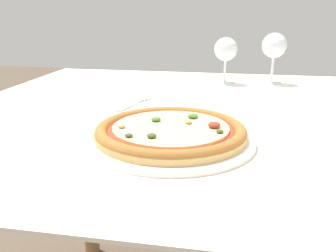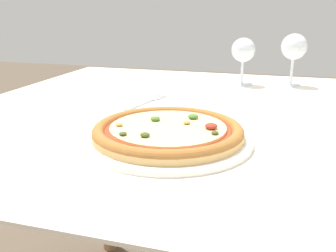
# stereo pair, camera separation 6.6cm
# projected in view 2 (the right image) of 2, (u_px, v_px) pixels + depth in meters

# --- Properties ---
(dining_table) EXTENTS (1.32, 1.05, 0.75)m
(dining_table) POSITION_uv_depth(u_px,v_px,m) (240.00, 149.00, 0.87)
(dining_table) COLOR #997047
(dining_table) RESTS_ON ground_plane
(pizza_plate) EXTENTS (0.30, 0.30, 0.04)m
(pizza_plate) POSITION_uv_depth(u_px,v_px,m) (168.00, 133.00, 0.67)
(pizza_plate) COLOR white
(pizza_plate) RESTS_ON dining_table
(fork) EXTENTS (0.06, 0.17, 0.00)m
(fork) POSITION_uv_depth(u_px,v_px,m) (146.00, 102.00, 0.95)
(fork) COLOR silver
(fork) RESTS_ON dining_table
(wine_glass_far_left) EXTENTS (0.08, 0.08, 0.16)m
(wine_glass_far_left) POSITION_uv_depth(u_px,v_px,m) (294.00, 48.00, 1.11)
(wine_glass_far_left) COLOR silver
(wine_glass_far_left) RESTS_ON dining_table
(wine_glass_far_right) EXTENTS (0.07, 0.07, 0.14)m
(wine_glass_far_right) POSITION_uv_depth(u_px,v_px,m) (243.00, 52.00, 1.13)
(wine_glass_far_right) COLOR silver
(wine_glass_far_right) RESTS_ON dining_table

